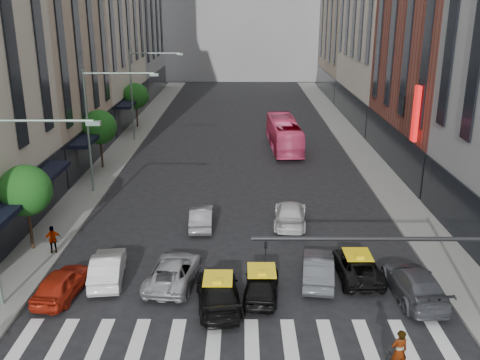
{
  "coord_description": "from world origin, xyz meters",
  "views": [
    {
      "loc": [
        0.2,
        -17.78,
        13.46
      ],
      "look_at": [
        0.06,
        10.88,
        4.0
      ],
      "focal_mm": 40.0,
      "sensor_mm": 36.0,
      "label": 1
    }
  ],
  "objects_px": {
    "streetlamp_near": "(6,188)",
    "taxi_center": "(261,283)",
    "pedestrian_far": "(53,239)",
    "bus": "(284,134)",
    "streetlamp_far": "(141,83)",
    "car_red": "(62,283)",
    "streetlamp_mid": "(100,115)",
    "taxi_left": "(218,292)",
    "car_white_front": "(108,267)"
  },
  "relations": [
    {
      "from": "streetlamp_near",
      "to": "car_red",
      "type": "relative_size",
      "value": 2.21
    },
    {
      "from": "taxi_center",
      "to": "pedestrian_far",
      "type": "distance_m",
      "value": 12.34
    },
    {
      "from": "car_white_front",
      "to": "pedestrian_far",
      "type": "distance_m",
      "value": 4.71
    },
    {
      "from": "streetlamp_far",
      "to": "car_red",
      "type": "distance_m",
      "value": 31.47
    },
    {
      "from": "car_red",
      "to": "pedestrian_far",
      "type": "bearing_deg",
      "value": -59.05
    },
    {
      "from": "taxi_center",
      "to": "pedestrian_far",
      "type": "relative_size",
      "value": 2.5
    },
    {
      "from": "taxi_center",
      "to": "taxi_left",
      "type": "bearing_deg",
      "value": 27.66
    },
    {
      "from": "streetlamp_far",
      "to": "taxi_left",
      "type": "bearing_deg",
      "value": -74.01
    },
    {
      "from": "bus",
      "to": "car_red",
      "type": "bearing_deg",
      "value": 62.81
    },
    {
      "from": "streetlamp_mid",
      "to": "streetlamp_near",
      "type": "bearing_deg",
      "value": -90.0
    },
    {
      "from": "car_white_front",
      "to": "streetlamp_far",
      "type": "bearing_deg",
      "value": -90.5
    },
    {
      "from": "streetlamp_near",
      "to": "taxi_center",
      "type": "xyz_separation_m",
      "value": [
        11.16,
        1.05,
        -5.22
      ]
    },
    {
      "from": "streetlamp_near",
      "to": "car_red",
      "type": "distance_m",
      "value": 5.53
    },
    {
      "from": "car_red",
      "to": "taxi_left",
      "type": "xyz_separation_m",
      "value": [
        7.56,
        -0.82,
        0.01
      ]
    },
    {
      "from": "streetlamp_far",
      "to": "car_red",
      "type": "relative_size",
      "value": 2.21
    },
    {
      "from": "car_white_front",
      "to": "bus",
      "type": "distance_m",
      "value": 28.33
    },
    {
      "from": "car_red",
      "to": "pedestrian_far",
      "type": "relative_size",
      "value": 2.54
    },
    {
      "from": "car_red",
      "to": "streetlamp_mid",
      "type": "bearing_deg",
      "value": -76.36
    },
    {
      "from": "bus",
      "to": "pedestrian_far",
      "type": "height_order",
      "value": "bus"
    },
    {
      "from": "streetlamp_near",
      "to": "streetlamp_mid",
      "type": "relative_size",
      "value": 1.0
    },
    {
      "from": "taxi_left",
      "to": "bus",
      "type": "xyz_separation_m",
      "value": [
        5.15,
        28.56,
        0.78
      ]
    },
    {
      "from": "streetlamp_near",
      "to": "streetlamp_mid",
      "type": "distance_m",
      "value": 16.0
    },
    {
      "from": "pedestrian_far",
      "to": "bus",
      "type": "bearing_deg",
      "value": -146.86
    },
    {
      "from": "streetlamp_mid",
      "to": "car_red",
      "type": "xyz_separation_m",
      "value": [
        1.56,
        -14.99,
        -5.21
      ]
    },
    {
      "from": "car_red",
      "to": "taxi_center",
      "type": "height_order",
      "value": "car_red"
    },
    {
      "from": "car_white_front",
      "to": "pedestrian_far",
      "type": "bearing_deg",
      "value": -44.43
    },
    {
      "from": "streetlamp_near",
      "to": "car_white_front",
      "type": "distance_m",
      "value": 6.72
    },
    {
      "from": "streetlamp_near",
      "to": "bus",
      "type": "height_order",
      "value": "streetlamp_near"
    },
    {
      "from": "streetlamp_mid",
      "to": "taxi_left",
      "type": "height_order",
      "value": "streetlamp_mid"
    },
    {
      "from": "streetlamp_near",
      "to": "car_red",
      "type": "xyz_separation_m",
      "value": [
        1.56,
        1.01,
        -5.21
      ]
    },
    {
      "from": "streetlamp_near",
      "to": "streetlamp_far",
      "type": "xyz_separation_m",
      "value": [
        0.0,
        32.0,
        0.0
      ]
    },
    {
      "from": "streetlamp_far",
      "to": "bus",
      "type": "xyz_separation_m",
      "value": [
        14.26,
        -3.25,
        -4.42
      ]
    },
    {
      "from": "streetlamp_far",
      "to": "taxi_center",
      "type": "distance_m",
      "value": 33.32
    },
    {
      "from": "taxi_left",
      "to": "streetlamp_near",
      "type": "bearing_deg",
      "value": -6.43
    },
    {
      "from": "streetlamp_far",
      "to": "bus",
      "type": "height_order",
      "value": "streetlamp_far"
    },
    {
      "from": "streetlamp_near",
      "to": "pedestrian_far",
      "type": "bearing_deg",
      "value": 93.73
    },
    {
      "from": "streetlamp_far",
      "to": "streetlamp_near",
      "type": "bearing_deg",
      "value": -90.0
    },
    {
      "from": "taxi_center",
      "to": "bus",
      "type": "distance_m",
      "value": 27.88
    },
    {
      "from": "pedestrian_far",
      "to": "streetlamp_far",
      "type": "bearing_deg",
      "value": -115.51
    },
    {
      "from": "taxi_center",
      "to": "streetlamp_near",
      "type": "bearing_deg",
      "value": 10.27
    },
    {
      "from": "streetlamp_near",
      "to": "pedestrian_far",
      "type": "xyz_separation_m",
      "value": [
        -0.36,
        5.46,
        -4.95
      ]
    },
    {
      "from": "car_white_front",
      "to": "car_red",
      "type": "bearing_deg",
      "value": 34.18
    },
    {
      "from": "streetlamp_far",
      "to": "pedestrian_far",
      "type": "distance_m",
      "value": 27.0
    },
    {
      "from": "bus",
      "to": "pedestrian_far",
      "type": "relative_size",
      "value": 6.64
    },
    {
      "from": "taxi_left",
      "to": "bus",
      "type": "distance_m",
      "value": 29.03
    },
    {
      "from": "streetlamp_far",
      "to": "bus",
      "type": "bearing_deg",
      "value": -12.85
    },
    {
      "from": "streetlamp_near",
      "to": "pedestrian_far",
      "type": "distance_m",
      "value": 7.38
    },
    {
      "from": "streetlamp_far",
      "to": "taxi_left",
      "type": "distance_m",
      "value": 33.5
    },
    {
      "from": "streetlamp_near",
      "to": "streetlamp_far",
      "type": "height_order",
      "value": "same"
    },
    {
      "from": "streetlamp_mid",
      "to": "taxi_center",
      "type": "distance_m",
      "value": 19.38
    }
  ]
}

